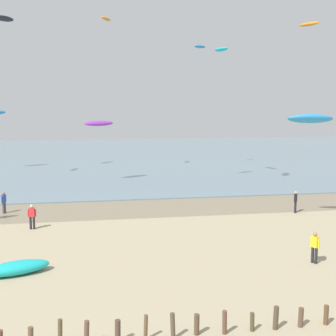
{
  "coord_description": "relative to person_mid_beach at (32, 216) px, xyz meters",
  "views": [
    {
      "loc": [
        -0.43,
        -11.09,
        8.5
      ],
      "look_at": [
        3.68,
        12.93,
        5.08
      ],
      "focal_mm": 49.21,
      "sensor_mm": 36.0,
      "label": 1
    }
  ],
  "objects": [
    {
      "name": "kite_aloft_12",
      "position": [
        6.17,
        23.41,
        17.22
      ],
      "size": [
        1.67,
        2.46,
        0.55
      ],
      "primitive_type": "ellipsoid",
      "rotation": [
        0.26,
        0.0,
        1.16
      ],
      "color": "orange"
    },
    {
      "name": "person_mid_beach",
      "position": [
        0.0,
        0.0,
        0.0
      ],
      "size": [
        0.57,
        0.24,
        1.71
      ],
      "color": "#232328",
      "rests_on": "ground"
    },
    {
      "name": "wet_sand_strip",
      "position": [
        4.41,
        4.91,
        -0.91
      ],
      "size": [
        120.0,
        6.51,
        0.01
      ],
      "primitive_type": "cube",
      "color": "#84755B",
      "rests_on": "ground"
    },
    {
      "name": "sea",
      "position": [
        4.41,
        43.17,
        -0.87
      ],
      "size": [
        160.0,
        70.0,
        0.1
      ],
      "primitive_type": "cube",
      "color": "slate",
      "rests_on": "ground"
    },
    {
      "name": "kite_aloft_8",
      "position": [
        -5.3,
        24.79,
        17.16
      ],
      "size": [
        2.55,
        2.83,
        0.79
      ],
      "primitive_type": "ellipsoid",
      "rotation": [
        -0.43,
        0.0,
        0.9
      ],
      "color": "black"
    },
    {
      "name": "person_far_down_beach",
      "position": [
        -2.72,
        5.14,
        0.0
      ],
      "size": [
        0.34,
        0.54,
        1.71
      ],
      "color": "#4C4C56",
      "rests_on": "ground"
    },
    {
      "name": "kite_aloft_3",
      "position": [
        4.99,
        17.7,
        5.51
      ],
      "size": [
        3.55,
        2.58,
        0.68
      ],
      "primitive_type": "ellipsoid",
      "rotation": [
        0.13,
        0.0,
        0.48
      ],
      "color": "purple"
    },
    {
      "name": "kite_aloft_0",
      "position": [
        18.17,
        17.37,
        13.35
      ],
      "size": [
        1.37,
        2.54,
        0.48
      ],
      "primitive_type": "ellipsoid",
      "rotation": [
        -0.13,
        0.0,
        4.96
      ],
      "color": "#19B2B7"
    },
    {
      "name": "person_left_flank",
      "position": [
        15.73,
        -9.55,
        0.0
      ],
      "size": [
        0.36,
        0.52,
        1.71
      ],
      "color": "#232328",
      "rests_on": "ground"
    },
    {
      "name": "grounded_kite",
      "position": [
        0.2,
        -8.57,
        -0.58
      ],
      "size": [
        3.55,
        2.21,
        0.67
      ],
      "primitive_type": "ellipsoid",
      "rotation": [
        0.0,
        0.0,
        3.47
      ],
      "color": "#19B2B7",
      "rests_on": "ground"
    },
    {
      "name": "groyne_mid",
      "position": [
        6.71,
        -16.09,
        -0.49
      ],
      "size": [
        12.28,
        0.35,
        1.04
      ],
      "color": "brown",
      "rests_on": "ground"
    },
    {
      "name": "person_by_waterline",
      "position": [
        19.78,
        1.46,
        0.0
      ],
      "size": [
        0.37,
        0.5,
        1.71
      ],
      "color": "#232328",
      "rests_on": "ground"
    },
    {
      "name": "kite_aloft_9",
      "position": [
        27.73,
        16.55,
        16.11
      ],
      "size": [
        1.89,
        2.64,
        0.47
      ],
      "primitive_type": "ellipsoid",
      "rotation": [
        -0.08,
        0.0,
        2.04
      ],
      "color": "orange"
    },
    {
      "name": "kite_aloft_7",
      "position": [
        19.23,
        -1.49,
        6.53
      ],
      "size": [
        3.31,
        1.84,
        0.91
      ],
      "primitive_type": "ellipsoid",
      "rotation": [
        -0.49,
        0.0,
        6.04
      ],
      "color": "#2384D1"
    },
    {
      "name": "kite_aloft_2",
      "position": [
        17.93,
        26.11,
        14.66
      ],
      "size": [
        1.94,
        1.55,
        0.49
      ],
      "primitive_type": "ellipsoid",
      "rotation": [
        0.35,
        0.0,
        3.7
      ],
      "color": "#2384D1"
    }
  ]
}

